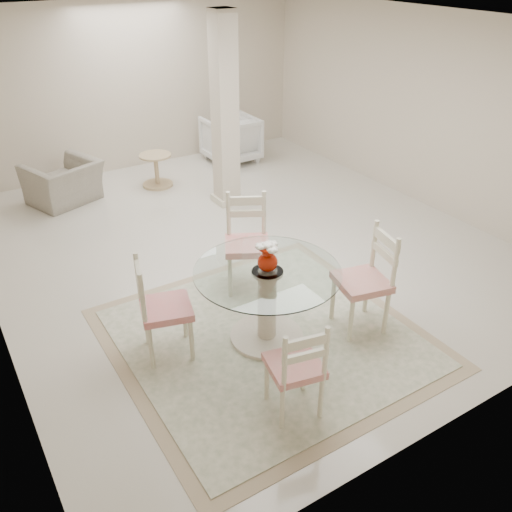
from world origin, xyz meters
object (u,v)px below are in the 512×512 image
column (225,113)px  dining_chair_north (247,235)px  side_table (157,171)px  recliner_taupe (64,183)px  dining_chair_west (157,302)px  armchair_white (231,139)px  dining_table (267,305)px  dining_chair_east (370,273)px  dining_chair_south (298,363)px  red_vase (268,257)px

column → dining_chair_north: (-0.93, -2.13, -0.72)m
side_table → recliner_taupe: bearing=174.6°
dining_chair_north → side_table: (0.28, 3.28, -0.39)m
dining_chair_west → side_table: dining_chair_west is taller
armchair_white → dining_table: bearing=64.4°
column → armchair_white: column is taller
column → dining_chair_east: bearing=-95.3°
recliner_taupe → armchair_white: (3.02, 0.26, 0.09)m
dining_chair_north → dining_chair_south: dining_chair_north is taller
dining_chair_east → dining_chair_west: (-1.94, 0.67, -0.03)m
armchair_white → side_table: armchair_white is taller
dining_table → red_vase: (0.00, -0.00, 0.53)m
red_vase → side_table: red_vase is taller
dining_chair_south → recliner_taupe: 5.36m
dining_chair_south → armchair_white: (2.56, 5.60, -0.15)m
armchair_white → dining_chair_south: bearing=65.5°
dining_chair_south → armchair_white: 6.16m
armchair_white → side_table: bearing=14.0°
column → red_vase: bearing=-112.5°
red_vase → dining_chair_west: dining_chair_west is taller
column → dining_table: column is taller
column → dining_chair_north: 2.44m
dining_chair_north → dining_chair_south: (-0.69, -1.92, -0.08)m
red_vase → recliner_taupe: red_vase is taller
dining_chair_west → dining_chair_south: 1.45m
recliner_taupe → column: bearing=128.1°
column → recliner_taupe: bearing=148.4°
dining_chair_north → recliner_taupe: size_ratio=1.24×
dining_chair_east → dining_chair_west: bearing=-96.7°
red_vase → dining_chair_west: size_ratio=0.25×
side_table → dining_chair_east: bearing=-85.8°
column → dining_chair_west: bearing=-129.2°
column → dining_chair_north: size_ratio=2.25×
dining_table → column: bearing=67.4°
dining_chair_west → dining_table: bearing=-93.7°
dining_chair_east → armchair_white: 5.13m
column → dining_chair_east: size_ratio=2.27×
column → dining_chair_south: (-1.62, -4.06, -0.80)m
column → side_table: (-0.65, 1.14, -1.11)m
column → dining_table: bearing=-112.6°
column → red_vase: 3.38m
column → dining_chair_west: column is taller
red_vase → dining_chair_east: size_ratio=0.24×
dining_chair_south → side_table: size_ratio=1.98×
dining_chair_north → dining_chair_east: bearing=-35.8°
red_vase → armchair_white: (2.23, 4.64, -0.54)m
red_vase → side_table: size_ratio=0.55×
side_table → red_vase: bearing=-98.5°
column → armchair_white: size_ratio=3.08×
dining_chair_east → armchair_white: (1.26, 4.97, -0.23)m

